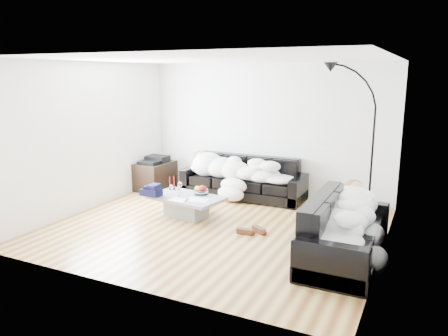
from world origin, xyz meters
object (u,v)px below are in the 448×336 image
at_px(candle_left, 170,183).
at_px(candle_right, 174,183).
at_px(av_cabinet, 155,176).
at_px(floor_lamp, 373,149).
at_px(shoes, 251,230).
at_px(wine_glass_a, 180,187).
at_px(wine_glass_c, 179,191).
at_px(sleeper_right, 347,212).
at_px(fruit_bowl, 201,190).
at_px(sofa_back, 243,177).
at_px(coffee_table, 186,206).
at_px(stereo, 155,160).
at_px(sleeper_back, 242,167).
at_px(sofa_right, 346,229).
at_px(wine_glass_b, 171,189).

height_order(candle_left, candle_right, candle_right).
height_order(av_cabinet, floor_lamp, floor_lamp).
bearing_deg(shoes, wine_glass_a, 173.37).
distance_m(wine_glass_c, candle_right, 0.40).
xyz_separation_m(wine_glass_c, candle_right, (-0.28, 0.29, 0.04)).
distance_m(sleeper_right, fruit_bowl, 2.71).
height_order(sofa_back, coffee_table, sofa_back).
relative_size(sleeper_right, candle_left, 7.63).
relative_size(av_cabinet, stereo, 1.90).
distance_m(fruit_bowl, shoes, 1.29).
distance_m(sleeper_right, floor_lamp, 2.19).
xyz_separation_m(coffee_table, shoes, (1.31, -0.26, -0.13)).
bearing_deg(sofa_back, candle_right, -122.30).
bearing_deg(wine_glass_c, coffee_table, 1.18).
distance_m(wine_glass_a, wine_glass_c, 0.18).
distance_m(sofa_back, sleeper_back, 0.23).
xyz_separation_m(wine_glass_a, wine_glass_c, (0.08, -0.16, -0.02)).
xyz_separation_m(sleeper_right, coffee_table, (-2.76, 0.58, -0.45)).
xyz_separation_m(sofa_right, stereo, (-4.27, 1.87, 0.23)).
height_order(sofa_right, wine_glass_a, sofa_right).
bearing_deg(av_cabinet, sleeper_right, -20.92).
distance_m(av_cabinet, floor_lamp, 4.37).
xyz_separation_m(wine_glass_b, shoes, (1.62, -0.31, -0.39)).
bearing_deg(wine_glass_b, av_cabinet, 133.70).
distance_m(wine_glass_c, candle_left, 0.43).
distance_m(coffee_table, fruit_bowl, 0.37).
distance_m(sofa_back, wine_glass_a, 1.51).
height_order(sofa_back, candle_right, sofa_back).
height_order(sleeper_right, av_cabinet, sleeper_right).
bearing_deg(sleeper_back, wine_glass_a, -114.16).
height_order(sofa_back, stereo, sofa_back).
bearing_deg(shoes, stereo, 160.10).
bearing_deg(coffee_table, sleeper_right, -11.81).
height_order(wine_glass_a, floor_lamp, floor_lamp).
bearing_deg(candle_left, wine_glass_b, -52.51).
bearing_deg(wine_glass_c, av_cabinet, 136.77).
distance_m(wine_glass_b, stereo, 1.74).
bearing_deg(sofa_right, floor_lamp, -0.22).
relative_size(sofa_back, candle_right, 10.18).
relative_size(wine_glass_c, candle_left, 0.67).
bearing_deg(wine_glass_a, sofa_back, 66.62).
bearing_deg(coffee_table, shoes, -11.46).
bearing_deg(sleeper_right, coffee_table, 78.19).
height_order(wine_glass_a, candle_left, candle_left).
distance_m(sleeper_right, wine_glass_c, 2.96).
height_order(coffee_table, av_cabinet, av_cabinet).
bearing_deg(sofa_back, sleeper_back, -90.00).
relative_size(sleeper_back, av_cabinet, 2.46).
relative_size(fruit_bowl, wine_glass_b, 1.60).
xyz_separation_m(fruit_bowl, av_cabinet, (-1.69, 1.08, -0.15)).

